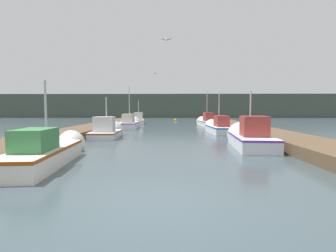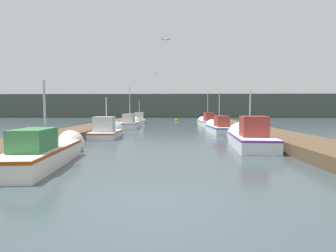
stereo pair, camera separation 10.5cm
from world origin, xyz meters
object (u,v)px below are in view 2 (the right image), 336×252
Objects in this scene: fishing_boat_6 at (139,120)px; fishing_boat_1 at (248,137)px; fishing_boat_2 at (108,131)px; fishing_boat_5 at (207,122)px; channel_buoy at (176,120)px; mooring_piling_1 at (208,118)px; seagull_lead at (166,40)px; fishing_boat_3 at (218,127)px; fishing_boat_0 at (48,151)px; seagull_1 at (156,73)px; fishing_boat_4 at (130,123)px.

fishing_boat_1 is at bearing -73.22° from fishing_boat_6.
fishing_boat_5 is at bearing 53.44° from fishing_boat_2.
mooring_piling_1 is at bearing -26.94° from channel_buoy.
fishing_boat_1 is 6.98m from seagull_lead.
fishing_boat_1 is 24.06m from fishing_boat_6.
fishing_boat_3 is 5.12× the size of mooring_piling_1.
fishing_boat_5 reaches higher than mooring_piling_1.
fishing_boat_0 is at bearing -126.73° from fishing_boat_3.
fishing_boat_6 is at bearing 85.23° from fishing_boat_0.
channel_buoy is 1.81× the size of seagull_1.
fishing_boat_5 is 12.43m from channel_buoy.
seagull_lead reaches higher than channel_buoy.
mooring_piling_1 is (9.97, 13.34, 0.08)m from fishing_boat_4.
fishing_boat_1 is at bearing -59.56° from fishing_boat_4.
channel_buoy is at bearing 153.06° from mooring_piling_1.
seagull_1 is (-5.66, -7.88, 4.79)m from fishing_boat_5.
fishing_boat_5 reaches higher than fishing_boat_2.
fishing_boat_5 is 1.07× the size of fishing_boat_6.
seagull_lead reaches higher than fishing_boat_1.
fishing_boat_2 reaches higher than channel_buoy.
seagull_lead reaches higher than fishing_boat_3.
fishing_boat_4 is at bearing 127.11° from fishing_boat_1.
fishing_boat_4 is 6.00× the size of channel_buoy.
channel_buoy is at bearing -84.62° from seagull_lead.
fishing_boat_4 is at bearing -161.10° from fishing_boat_5.
fishing_boat_1 is 1.04× the size of fishing_boat_3.
fishing_boat_6 reaches higher than fishing_boat_2.
channel_buoy is at bearing -179.51° from seagull_1.
fishing_boat_3 is 5.54× the size of channel_buoy.
fishing_boat_1 is 5.76× the size of channel_buoy.
fishing_boat_3 is at bearing -80.65° from channel_buoy.
fishing_boat_6 is (-0.20, 8.64, 0.00)m from fishing_boat_4.
fishing_boat_0 is 1.30× the size of fishing_boat_2.
fishing_boat_3 is 21.59m from channel_buoy.
fishing_boat_0 is 34.59m from channel_buoy.
fishing_boat_2 is 0.76× the size of fishing_boat_4.
fishing_boat_0 is at bearing -94.83° from fishing_boat_6.
seagull_lead is at bearing -120.92° from fishing_boat_3.
fishing_boat_2 is at bearing -114.27° from mooring_piling_1.
fishing_boat_6 reaches higher than fishing_boat_0.
fishing_boat_2 is 8.21× the size of seagull_1.
fishing_boat_0 reaches higher than mooring_piling_1.
fishing_boat_6 is (-8.74, 14.09, 0.03)m from fishing_boat_3.
fishing_boat_6 is 4.85× the size of channel_buoy.
fishing_boat_2 is 9.06m from fishing_boat_4.
fishing_boat_3 is (8.55, 12.91, -0.02)m from fishing_boat_0.
fishing_boat_3 is (8.66, 3.61, 0.04)m from fishing_boat_2.
seagull_1 reaches higher than mooring_piling_1.
fishing_boat_2 reaches higher than mooring_piling_1.
seagull_1 is at bearing 124.83° from fishing_boat_1.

